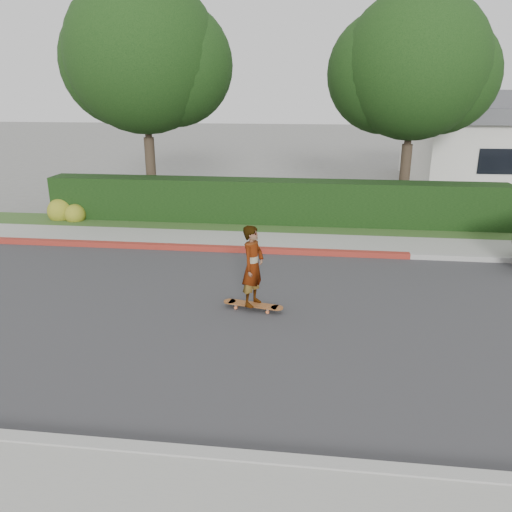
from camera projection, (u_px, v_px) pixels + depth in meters
The scene contains 13 objects.
ground at pixel (392, 324), 9.58m from camera, with size 120.00×120.00×0.00m, color slate.
road at pixel (392, 324), 9.58m from camera, with size 60.00×8.00×0.01m, color #2D2D30.
curb_near at pixel (441, 477), 5.70m from camera, with size 60.00×0.20×0.15m, color #9E9E99.
curb_far at pixel (372, 255), 13.42m from camera, with size 60.00×0.20×0.15m, color #9E9E99.
curb_red_section at pixel (190, 248), 13.99m from camera, with size 12.00×0.21×0.15m, color maroon.
sidewalk_far at pixel (369, 245), 14.27m from camera, with size 60.00×1.60×0.12m, color gray.
planting_strip at pixel (364, 231), 15.78m from camera, with size 60.00×1.60×0.10m, color #2D4C1E.
hedge at pixel (272, 203), 16.47m from camera, with size 15.00×1.00×1.50m, color black.
flowering_shrub at pixel (65, 212), 16.97m from camera, with size 1.40×1.00×0.90m.
tree_left at pixel (145, 60), 16.97m from camera, with size 5.99×5.21×8.00m.
tree_center at pixel (413, 70), 16.51m from camera, with size 5.66×4.84×7.44m.
skateboard at pixel (253, 305), 10.18m from camera, with size 1.29×0.50×0.12m.
skateboarder at pixel (253, 266), 9.91m from camera, with size 0.60×0.40×1.65m, color white.
Camera 1 is at (-1.54, -8.93, 4.27)m, focal length 35.00 mm.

